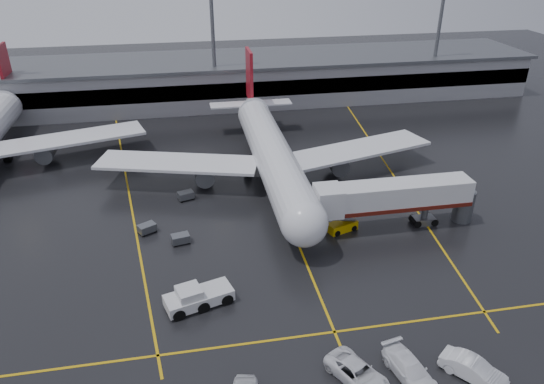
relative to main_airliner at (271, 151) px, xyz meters
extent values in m
plane|color=black|center=(0.00, -9.70, -4.21)|extent=(220.00, 220.00, 0.00)
cube|color=gold|center=(0.00, -9.70, -4.20)|extent=(0.25, 90.00, 0.02)
cube|color=gold|center=(0.00, -31.70, -4.20)|extent=(60.00, 0.25, 0.02)
cube|color=gold|center=(-20.00, 0.30, -4.20)|extent=(9.99, 69.35, 0.02)
cube|color=gold|center=(18.00, 0.30, -4.20)|extent=(7.57, 69.64, 0.02)
cube|color=gray|center=(0.00, 38.30, -0.21)|extent=(120.00, 18.00, 8.00)
cube|color=black|center=(0.00, 29.50, 0.29)|extent=(120.00, 0.40, 3.00)
cube|color=#595B60|center=(0.00, 38.30, 4.09)|extent=(122.00, 19.00, 0.60)
cylinder|color=#595B60|center=(-5.00, 32.30, 8.29)|extent=(0.70, 0.70, 25.00)
cylinder|color=#595B60|center=(40.00, 32.30, 8.29)|extent=(0.70, 0.70, 25.00)
cylinder|color=silver|center=(0.00, -1.70, -0.01)|extent=(5.20, 36.00, 5.20)
sphere|color=silver|center=(0.00, -19.70, -0.01)|extent=(5.20, 5.20, 5.20)
cone|color=silver|center=(0.00, 19.30, 0.59)|extent=(4.94, 8.00, 4.94)
cube|color=maroon|center=(0.00, 20.30, 5.49)|extent=(0.50, 5.50, 8.50)
cube|color=silver|center=(0.00, 19.30, 0.79)|extent=(14.00, 3.00, 0.25)
cube|color=silver|center=(-13.00, 0.30, -0.81)|extent=(22.80, 11.83, 0.40)
cube|color=silver|center=(13.00, 0.30, -0.81)|extent=(22.80, 11.83, 0.40)
cylinder|color=#595B60|center=(-9.50, -0.70, -2.21)|extent=(2.60, 4.50, 2.60)
cylinder|color=#595B60|center=(9.50, -0.70, -2.21)|extent=(2.60, 4.50, 2.60)
cylinder|color=#595B60|center=(0.00, -16.70, -3.21)|extent=(0.56, 0.56, 2.00)
cylinder|color=#595B60|center=(-3.20, 1.30, -3.21)|extent=(0.56, 0.56, 2.00)
cylinder|color=#595B60|center=(3.20, 1.30, -3.21)|extent=(0.56, 0.56, 2.00)
cylinder|color=black|center=(0.00, -16.70, -3.76)|extent=(0.40, 1.10, 1.10)
cylinder|color=black|center=(-3.20, 1.30, -3.66)|extent=(1.00, 1.40, 1.40)
cylinder|color=black|center=(3.20, 1.30, -3.66)|extent=(1.00, 1.40, 1.40)
cone|color=silver|center=(-42.00, 31.30, 0.59)|extent=(4.94, 8.00, 4.94)
cube|color=maroon|center=(-42.00, 32.30, 5.49)|extent=(0.50, 5.50, 8.50)
cube|color=silver|center=(-42.00, 31.30, 0.79)|extent=(14.00, 3.00, 0.25)
cube|color=silver|center=(-29.00, 12.30, -0.81)|extent=(22.80, 11.83, 0.40)
cylinder|color=#595B60|center=(-32.50, 11.30, -2.21)|extent=(2.60, 4.50, 2.60)
cylinder|color=#595B60|center=(-38.80, 13.30, -3.21)|extent=(0.56, 0.56, 2.00)
cylinder|color=black|center=(-38.80, 13.30, -3.66)|extent=(1.00, 1.40, 1.40)
cube|color=silver|center=(12.00, -15.70, 0.19)|extent=(18.00, 3.20, 3.00)
cube|color=#53140C|center=(12.00, -15.70, -1.11)|extent=(18.00, 3.30, 0.50)
cube|color=silver|center=(3.80, -15.70, 0.19)|extent=(3.00, 3.40, 3.30)
cylinder|color=#595B60|center=(16.00, -15.70, -2.71)|extent=(0.80, 0.80, 3.00)
cube|color=#595B60|center=(16.00, -15.70, -3.76)|extent=(2.60, 1.60, 0.90)
cylinder|color=#595B60|center=(21.00, -15.70, -2.21)|extent=(2.40, 2.40, 4.00)
cylinder|color=black|center=(14.90, -15.70, -3.76)|extent=(0.90, 1.80, 0.90)
cylinder|color=black|center=(17.10, -15.70, -3.76)|extent=(0.90, 1.80, 0.90)
cube|color=silver|center=(-11.67, -25.74, -3.38)|extent=(6.88, 4.29, 1.10)
cube|color=silver|center=(-12.54, -26.00, -2.47)|extent=(2.74, 2.74, 0.92)
cube|color=black|center=(-12.54, -26.00, -2.47)|extent=(2.46, 2.46, 0.82)
cylinder|color=black|center=(-13.95, -26.42, -3.71)|extent=(1.93, 2.97, 1.19)
cylinder|color=black|center=(-11.67, -25.74, -3.71)|extent=(1.93, 2.97, 1.19)
cylinder|color=black|center=(-9.38, -25.06, -3.71)|extent=(1.93, 2.97, 1.19)
cube|color=#D3A305|center=(5.82, -15.37, -3.66)|extent=(3.89, 2.55, 1.10)
cube|color=#595B60|center=(5.82, -15.37, -2.61)|extent=(3.58, 1.94, 1.26)
cylinder|color=black|center=(4.68, -15.74, -3.91)|extent=(1.20, 1.84, 0.70)
cylinder|color=black|center=(6.96, -14.99, -3.91)|extent=(1.20, 1.84, 0.70)
imported|color=white|center=(0.19, -37.31, -3.41)|extent=(4.99, 6.29, 1.59)
imported|color=white|center=(4.40, -37.70, -3.39)|extent=(3.41, 6.02, 1.64)
imported|color=white|center=(9.35, -38.64, -3.35)|extent=(4.73, 5.21, 1.73)
cube|color=#595B60|center=(-13.16, -14.69, -3.56)|extent=(2.22, 1.68, 0.90)
cylinder|color=black|center=(-13.84, -15.35, -4.03)|extent=(0.40, 0.20, 0.40)
cylinder|color=black|center=(-12.27, -15.02, -4.03)|extent=(0.40, 0.20, 0.40)
cylinder|color=black|center=(-14.04, -14.37, -4.03)|extent=(0.40, 0.20, 0.40)
cylinder|color=black|center=(-12.48, -14.04, -4.03)|extent=(0.40, 0.20, 0.40)
cube|color=#595B60|center=(-16.99, -11.70, -3.56)|extent=(2.38, 2.10, 0.90)
cylinder|color=black|center=(-17.45, -12.53, -4.03)|extent=(0.40, 0.20, 0.40)
cylinder|color=black|center=(-16.05, -11.76, -4.03)|extent=(0.40, 0.20, 0.40)
cylinder|color=black|center=(-17.93, -11.65, -4.03)|extent=(0.40, 0.20, 0.40)
cylinder|color=black|center=(-16.53, -10.88, -4.03)|extent=(0.40, 0.20, 0.40)
cube|color=#595B60|center=(-12.22, -4.20, -3.56)|extent=(2.31, 1.86, 0.90)
cylinder|color=black|center=(-12.83, -4.92, -4.03)|extent=(0.40, 0.20, 0.40)
cylinder|color=black|center=(-11.31, -4.43, -4.03)|extent=(0.40, 0.20, 0.40)
cylinder|color=black|center=(-13.14, -3.97, -4.03)|extent=(0.40, 0.20, 0.40)
cylinder|color=black|center=(-11.62, -3.48, -4.03)|extent=(0.40, 0.20, 0.40)
camera|label=1|loc=(-11.71, -64.34, 27.93)|focal=33.46mm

